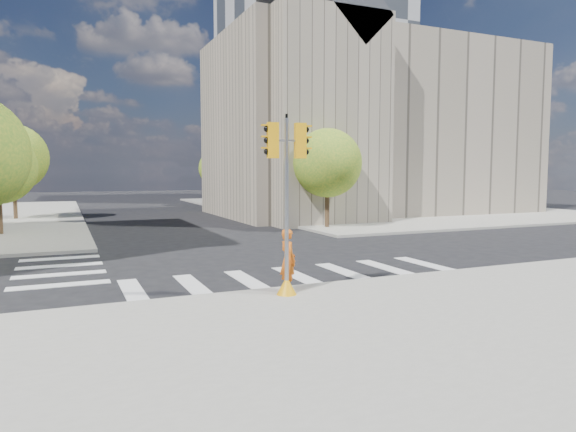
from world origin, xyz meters
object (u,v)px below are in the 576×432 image
object	(u,v)px
lamp_near	(306,156)
photographer	(288,260)
traffic_signal	(287,219)
lamp_far	(241,160)

from	to	relation	value
lamp_near	photographer	world-z (taller)	lamp_near
lamp_near	traffic_signal	size ratio (longest dim) A/B	1.65
lamp_far	photographer	size ratio (longest dim) A/B	4.55
traffic_signal	photographer	bearing A→B (deg)	71.58
lamp_far	traffic_signal	size ratio (longest dim) A/B	1.65
lamp_near	photographer	size ratio (longest dim) A/B	4.55
photographer	traffic_signal	bearing A→B (deg)	149.07
lamp_far	lamp_near	bearing A→B (deg)	-90.00
traffic_signal	photographer	size ratio (longest dim) A/B	2.77
lamp_near	photographer	bearing A→B (deg)	-117.12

